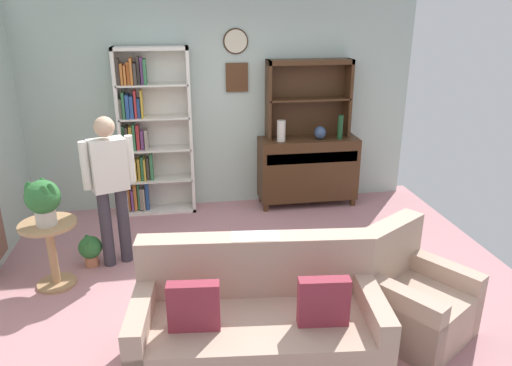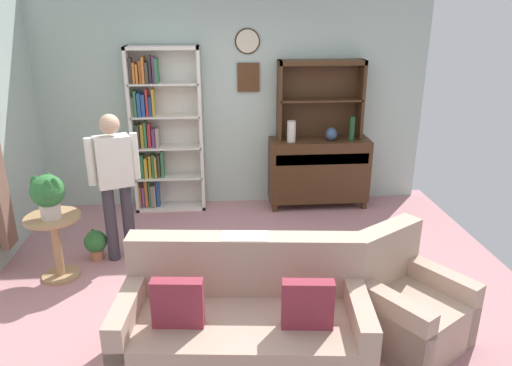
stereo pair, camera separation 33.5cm
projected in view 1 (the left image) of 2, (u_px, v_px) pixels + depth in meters
name	position (u px, v px, depth m)	size (l,w,h in m)	color
ground_plane	(249.00, 282.00, 4.71)	(5.40, 4.60, 0.02)	#B27A7F
wall_back	(224.00, 100.00, 6.20)	(5.00, 0.09, 2.80)	#ADC1B7
area_rug	(275.00, 296.00, 4.46)	(2.51, 1.82, 0.01)	brown
bookshelf	(149.00, 132.00, 6.00)	(0.90, 0.30, 2.10)	silver
sideboard	(308.00, 168.00, 6.42)	(1.30, 0.45, 0.92)	#422816
sideboard_hutch	(308.00, 88.00, 6.16)	(1.10, 0.26, 1.00)	#422816
vase_tall	(281.00, 131.00, 6.10)	(0.11, 0.11, 0.27)	beige
vase_round	(320.00, 133.00, 6.21)	(0.15, 0.15, 0.17)	#33476B
bottle_wine	(340.00, 127.00, 6.20)	(0.07, 0.07, 0.31)	#194223
couch_floral	(257.00, 323.00, 3.57)	(1.88, 1.03, 0.90)	tan
armchair_floral	(410.00, 299.00, 3.92)	(1.05, 1.06, 0.88)	tan
plant_stand	(51.00, 247.00, 4.51)	(0.52, 0.52, 0.66)	#A87F56
potted_plant_large	(43.00, 199.00, 4.30)	(0.31, 0.31, 0.43)	beige
potted_plant_small	(90.00, 249.00, 4.94)	(0.24, 0.24, 0.33)	#AD6B4C
person_reading	(110.00, 181.00, 4.75)	(0.51, 0.31, 1.56)	#38333D
coffee_table	(274.00, 261.00, 4.37)	(0.80, 0.50, 0.42)	#422816
book_stack	(283.00, 247.00, 4.39)	(0.19, 0.15, 0.09)	#3F3833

